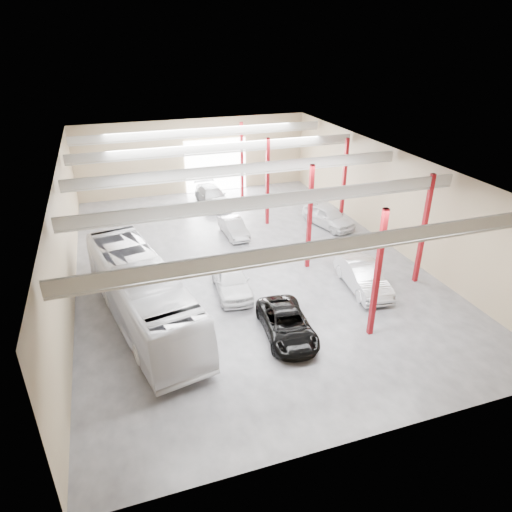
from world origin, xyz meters
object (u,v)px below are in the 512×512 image
black_sedan (287,324)px  car_row_b (234,228)px  coach_bus (142,293)px  car_row_c (212,196)px  car_right_far (328,217)px  car_right_near (363,276)px  car_row_a (231,279)px

black_sedan → car_row_b: size_ratio=1.25×
coach_bus → car_row_c: coach_bus is taller
car_row_b → car_right_far: bearing=-6.9°
black_sedan → car_row_c: (1.04, 20.63, 0.10)m
car_row_b → coach_bus: bearing=-131.6°
car_right_near → car_row_c: bearing=112.5°
car_row_a → car_right_far: (10.24, 7.47, -0.00)m
car_row_a → car_row_b: car_row_a is taller
car_row_c → car_right_near: car_right_near is taller
black_sedan → car_right_near: (6.21, 3.00, 0.16)m
coach_bus → car_right_near: bearing=-14.4°
car_row_a → car_right_near: car_right_near is taller
black_sedan → car_row_a: bearing=111.7°
car_row_c → car_row_a: bearing=-102.6°
black_sedan → car_row_a: 5.42m
coach_bus → car_row_c: 18.71m
car_row_a → car_right_far: 12.68m
coach_bus → car_right_far: 18.02m
car_row_c → car_right_near: (5.18, -17.63, 0.06)m
coach_bus → car_right_far: bearing=18.5°
car_right_far → car_row_c: bearing=118.7°
car_right_near → car_right_far: 9.99m
coach_bus → car_row_b: 12.41m
car_row_b → car_right_near: (5.27, -10.28, 0.19)m
car_right_near → car_right_far: bearing=81.5°
black_sedan → car_row_a: (-1.51, 5.20, 0.13)m
car_row_b → car_right_far: (7.78, -0.61, 0.16)m
car_row_c → car_right_far: (7.69, -7.96, 0.03)m
car_row_c → car_right_far: bearing=-49.1°
black_sedan → car_right_far: size_ratio=1.04×
car_row_c → car_right_near: size_ratio=1.06×
car_row_a → coach_bus: bearing=-159.5°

